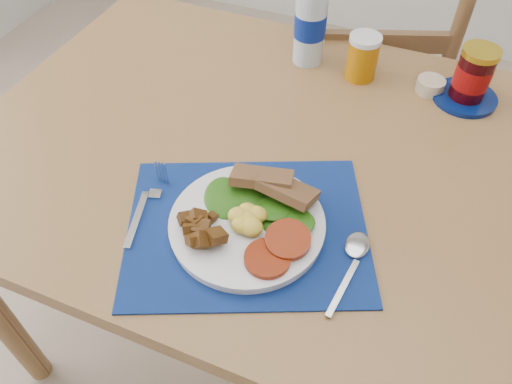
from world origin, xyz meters
The scene contains 10 objects.
table centered at (0.00, 0.20, 0.67)m, with size 1.40×0.90×0.75m.
chair_far centered at (-0.02, 0.78, 0.59)m, with size 0.55×0.54×1.17m.
placemat centered at (-0.05, -0.01, 0.75)m, with size 0.41×0.32×0.00m, color black.
breakfast_plate centered at (-0.06, -0.02, 0.77)m, with size 0.26×0.26×0.06m.
fork centered at (-0.24, -0.03, 0.76)m, with size 0.05×0.18×0.00m.
spoon centered at (0.13, -0.01, 0.76)m, with size 0.04×0.17×0.00m.
water_bottle centered at (-0.12, 0.51, 0.86)m, with size 0.07×0.07×0.25m.
juice_glass centered at (0.01, 0.50, 0.80)m, with size 0.07×0.07×0.10m, color #A96204.
ramekin centered at (0.17, 0.50, 0.77)m, with size 0.06×0.06×0.03m, color #C0AD8D.
jam_on_saucer centered at (0.25, 0.50, 0.81)m, with size 0.14×0.14×0.12m.
Camera 1 is at (0.16, -0.49, 1.43)m, focal length 35.00 mm.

